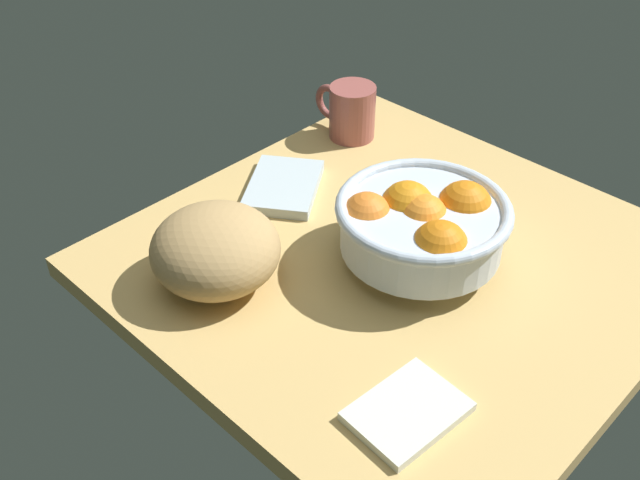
{
  "coord_description": "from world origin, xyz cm",
  "views": [
    {
      "loc": [
        -61.55,
        -45.66,
        61.91
      ],
      "look_at": [
        -9.34,
        5.18,
        5.0
      ],
      "focal_mm": 41.52,
      "sensor_mm": 36.0,
      "label": 1
    }
  ],
  "objects_px": {
    "fruit_bowl": "(422,223)",
    "napkin_folded": "(407,412)",
    "napkin_spare": "(284,186)",
    "bread_loaf": "(215,249)",
    "mug": "(350,111)"
  },
  "relations": [
    {
      "from": "fruit_bowl",
      "to": "napkin_folded",
      "type": "distance_m",
      "value": 0.26
    },
    {
      "from": "napkin_folded",
      "to": "napkin_spare",
      "type": "xyz_separation_m",
      "value": [
        0.2,
        0.39,
        0.0
      ]
    },
    {
      "from": "bread_loaf",
      "to": "napkin_folded",
      "type": "distance_m",
      "value": 0.31
    },
    {
      "from": "napkin_spare",
      "to": "mug",
      "type": "bearing_deg",
      "value": 12.2
    },
    {
      "from": "fruit_bowl",
      "to": "napkin_spare",
      "type": "distance_m",
      "value": 0.25
    },
    {
      "from": "bread_loaf",
      "to": "napkin_spare",
      "type": "xyz_separation_m",
      "value": [
        0.2,
        0.09,
        -0.04
      ]
    },
    {
      "from": "napkin_folded",
      "to": "napkin_spare",
      "type": "distance_m",
      "value": 0.44
    },
    {
      "from": "fruit_bowl",
      "to": "bread_loaf",
      "type": "distance_m",
      "value": 0.26
    },
    {
      "from": "napkin_folded",
      "to": "mug",
      "type": "distance_m",
      "value": 0.58
    },
    {
      "from": "fruit_bowl",
      "to": "mug",
      "type": "height_order",
      "value": "fruit_bowl"
    },
    {
      "from": "bread_loaf",
      "to": "napkin_folded",
      "type": "relative_size",
      "value": 1.38
    },
    {
      "from": "napkin_folded",
      "to": "mug",
      "type": "bearing_deg",
      "value": 48.32
    },
    {
      "from": "bread_loaf",
      "to": "napkin_folded",
      "type": "height_order",
      "value": "bread_loaf"
    },
    {
      "from": "bread_loaf",
      "to": "mug",
      "type": "relative_size",
      "value": 1.37
    },
    {
      "from": "fruit_bowl",
      "to": "napkin_folded",
      "type": "relative_size",
      "value": 1.89
    }
  ]
}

